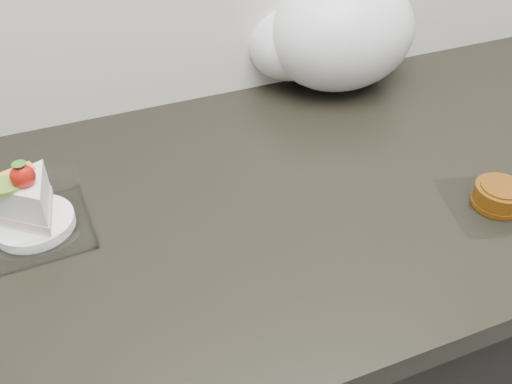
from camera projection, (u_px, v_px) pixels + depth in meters
name	position (u px, v px, depth m)	size (l,w,h in m)	color
counter	(290.00, 361.00, 1.14)	(2.04, 0.64, 0.90)	black
cake_tray	(31.00, 212.00, 0.76)	(0.15, 0.15, 0.12)	white
mooncake_wrap	(499.00, 197.00, 0.81)	(0.17, 0.17, 0.03)	white
plastic_bag	(332.00, 34.00, 1.04)	(0.34, 0.28, 0.26)	silver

